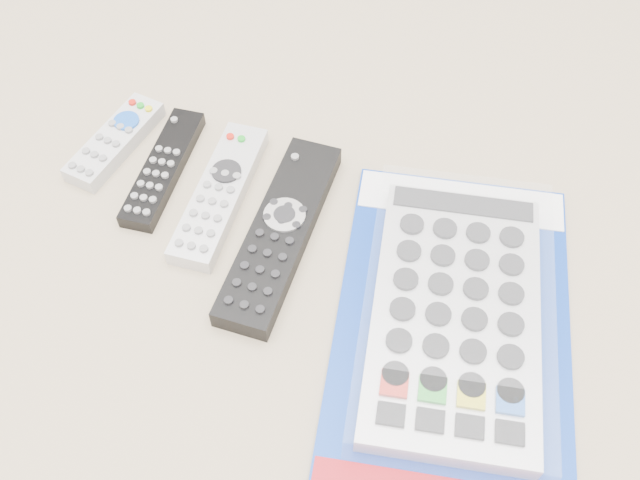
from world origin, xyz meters
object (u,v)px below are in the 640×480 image
(remote_small_grey, at_px, (115,141))
(remote_large_black, at_px, (280,232))
(remote_slim_black, at_px, (163,168))
(jumbo_remote_packaged, at_px, (455,313))
(remote_silver_dvd, at_px, (220,194))

(remote_small_grey, distance_m, remote_large_black, 0.24)
(remote_slim_black, height_order, jumbo_remote_packaged, jumbo_remote_packaged)
(remote_slim_black, xyz_separation_m, jumbo_remote_packaged, (0.36, -0.07, 0.01))
(remote_slim_black, relative_size, jumbo_remote_packaged, 0.42)
(remote_slim_black, distance_m, remote_silver_dvd, 0.08)
(remote_silver_dvd, bearing_deg, remote_small_grey, 163.91)
(remote_slim_black, distance_m, remote_large_black, 0.16)
(remote_silver_dvd, bearing_deg, remote_large_black, -22.44)
(remote_slim_black, xyz_separation_m, remote_silver_dvd, (0.08, -0.01, 0.00))
(jumbo_remote_packaged, bearing_deg, remote_silver_dvd, 156.14)
(remote_silver_dvd, bearing_deg, jumbo_remote_packaged, -17.65)
(remote_silver_dvd, bearing_deg, remote_slim_black, 165.92)
(remote_slim_black, bearing_deg, remote_small_grey, 160.52)
(remote_slim_black, height_order, remote_silver_dvd, remote_silver_dvd)
(remote_small_grey, xyz_separation_m, jumbo_remote_packaged, (0.43, -0.09, 0.01))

